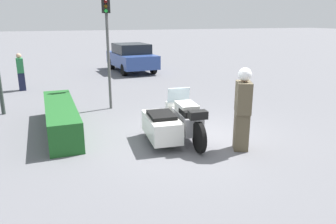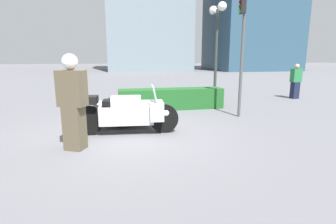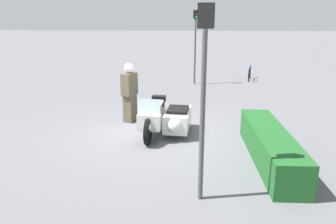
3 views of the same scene
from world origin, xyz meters
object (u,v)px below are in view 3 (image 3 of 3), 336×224
Objects in this scene: police_motorcycle at (166,118)px; bicycle_parked at (250,73)px; officer_rider at (129,91)px; traffic_light_near at (204,77)px; hedge_bush_curbside at (270,146)px; traffic_light_far at (195,37)px.

police_motorcycle reaches higher than bicycle_parked.
officer_rider is (-1.14, -1.24, 0.52)m from police_motorcycle.
police_motorcycle is 3.98m from traffic_light_near.
hedge_bush_curbside is at bearing 6.03° from bicycle_parked.
police_motorcycle is at bearing -10.16° from bicycle_parked.
police_motorcycle is 1.42× the size of bicycle_parked.
bicycle_parked is at bearing 171.92° from hedge_bush_curbside.
officer_rider is 9.42m from bicycle_parked.
bicycle_parked is (-8.93, 4.03, -0.13)m from police_motorcycle.
traffic_light_far reaches higher than bicycle_parked.
traffic_light_far is at bearing -170.73° from hedge_bush_curbside.
hedge_bush_curbside is 1.07× the size of traffic_light_near.
police_motorcycle is 7.85m from traffic_light_far.
hedge_bush_curbside is 10.74m from bicycle_parked.
police_motorcycle is at bearing 26.64° from traffic_light_near.
bicycle_parked is (-12.38, 3.20, -1.92)m from traffic_light_near.
police_motorcycle is at bearing 162.51° from officer_rider.
officer_rider reaches higher than police_motorcycle.
traffic_light_near is 0.96× the size of traffic_light_far.
traffic_light_far reaches higher than officer_rider.
traffic_light_far is (-9.26, -1.51, 1.99)m from hedge_bush_curbside.
officer_rider is at bearing -19.95° from bicycle_parked.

